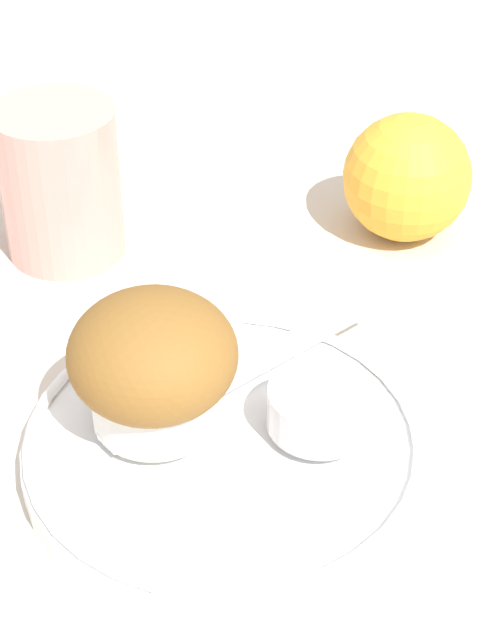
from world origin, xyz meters
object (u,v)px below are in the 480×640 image
Objects in this scene: butter_knife at (248,368)px; juice_glass at (61,183)px; orange_fruit at (407,178)px; muffin at (153,364)px.

juice_glass is at bearing 89.04° from butter_knife.
orange_fruit is at bearing 18.33° from butter_knife.
butter_knife is 1.61× the size of juice_glass.
butter_knife is 0.20m from orange_fruit.
orange_fruit is at bearing 47.91° from muffin.
muffin is 0.20m from juice_glass.
juice_glass is (-0.22, 0.00, 0.01)m from orange_fruit.
butter_knife is at bearing 32.76° from muffin.
muffin is 1.01× the size of orange_fruit.
butter_knife is 1.91× the size of orange_fruit.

